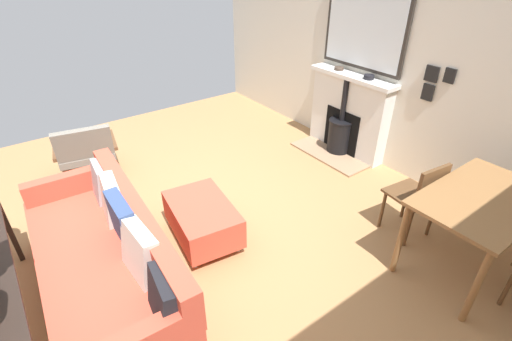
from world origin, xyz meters
TOP-DOWN VIEW (x-y plane):
  - ground_plane at (0.00, 0.00)m, footprint 5.81×6.09m
  - wall_left at (-2.90, 0.00)m, footprint 0.12×6.09m
  - fireplace at (-2.71, -0.15)m, footprint 0.61×1.24m
  - mirror_over_mantel at (-2.81, -0.15)m, footprint 0.04×1.18m
  - mantel_bowl_near at (-2.72, -0.39)m, footprint 0.12×0.12m
  - mantel_bowl_far at (-2.72, 0.09)m, footprint 0.13×0.13m
  - sofa at (0.64, 0.42)m, footprint 0.94×2.12m
  - ottoman at (-0.26, 0.30)m, footprint 0.63×0.87m
  - armchair_accent at (0.31, -1.41)m, footprint 0.77×0.69m
  - dining_table at (-1.92, 1.96)m, footprint 1.16×0.73m
  - dining_chair_near_fireplace at (-1.91, 1.45)m, footprint 0.45×0.45m
  - photo_gallery_row at (-2.83, 0.85)m, footprint 0.02×0.32m

SIDE VIEW (x-z plane):
  - ground_plane at x=0.00m, z-range -0.01..0.00m
  - ottoman at x=-0.26m, z-range 0.04..0.44m
  - sofa at x=0.64m, z-range -0.06..0.77m
  - armchair_accent at x=0.31m, z-range 0.05..0.80m
  - fireplace at x=-2.71m, z-range -0.06..1.01m
  - dining_chair_near_fireplace at x=-1.91m, z-range 0.08..0.90m
  - dining_table at x=-1.92m, z-range 0.28..1.02m
  - mantel_bowl_near at x=-2.72m, z-range 1.07..1.11m
  - mantel_bowl_far at x=-2.72m, z-range 1.07..1.13m
  - photo_gallery_row at x=-2.83m, z-range 1.03..1.42m
  - wall_left at x=-2.90m, z-range 0.00..2.67m
  - mirror_over_mantel at x=-2.81m, z-range 1.13..2.16m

